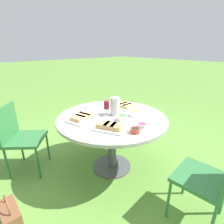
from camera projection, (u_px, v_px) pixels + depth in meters
name	position (u px, v px, depth m)	size (l,w,h in m)	color
ground_plane	(112.00, 166.00, 2.41)	(40.00, 40.00, 0.00)	#5B8C38
dining_table	(112.00, 124.00, 2.19)	(1.35, 1.35, 0.74)	#4C4C51
chair_near_left	(19.00, 134.00, 2.19)	(0.61, 0.60, 0.89)	#2D6B38
chair_near_right	(213.00, 176.00, 1.48)	(0.46, 0.48, 0.89)	#2D6B38
water_pitcher	(115.00, 106.00, 2.17)	(0.13, 0.12, 0.23)	silver
wine_glass	(107.00, 106.00, 2.13)	(0.07, 0.07, 0.19)	silver
platter_bread_main	(110.00, 127.00, 1.81)	(0.38, 0.32, 0.07)	white
platter_charcuterie	(83.00, 117.00, 2.06)	(0.32, 0.40, 0.06)	white
platter_sandwich_side	(125.00, 106.00, 2.46)	(0.34, 0.25, 0.06)	white
bowl_fries	(136.00, 113.00, 2.16)	(0.14, 0.14, 0.06)	white
bowl_salad	(122.00, 117.00, 2.04)	(0.11, 0.11, 0.06)	white
bowl_olives	(135.00, 130.00, 1.74)	(0.10, 0.10, 0.05)	#B74733
bowl_dip_red	(142.00, 125.00, 1.85)	(0.11, 0.11, 0.05)	silver
cup_water_near	(87.00, 109.00, 2.29)	(0.07, 0.07, 0.09)	silver
handbag	(11.00, 218.00, 1.55)	(0.30, 0.14, 0.37)	brown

